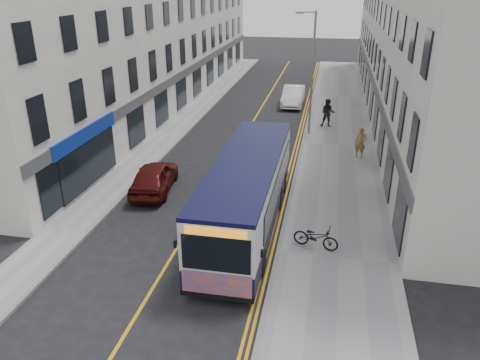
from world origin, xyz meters
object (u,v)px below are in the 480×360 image
at_px(bicycle, 316,237).
at_px(pedestrian_far, 328,113).
at_px(car_white, 293,96).
at_px(streetlamp, 311,70).
at_px(car_maroon, 154,177).
at_px(city_bus, 247,191).
at_px(pedestrian_near, 360,143).

relative_size(bicycle, pedestrian_far, 0.91).
xyz_separation_m(pedestrian_far, car_white, (-2.96, 6.03, -0.33)).
distance_m(streetlamp, pedestrian_far, 3.97).
height_order(bicycle, car_maroon, car_maroon).
bearing_deg(pedestrian_far, streetlamp, -120.13).
distance_m(streetlamp, car_white, 8.84).
height_order(city_bus, pedestrian_near, city_bus).
distance_m(bicycle, pedestrian_far, 16.54).
relative_size(streetlamp, car_white, 1.69).
xyz_separation_m(city_bus, pedestrian_far, (3.01, 15.24, -0.61)).
bearing_deg(bicycle, pedestrian_far, 13.19).
relative_size(city_bus, car_maroon, 2.48).
relative_size(car_white, car_maroon, 1.08).
bearing_deg(car_maroon, city_bus, 145.12).
bearing_deg(pedestrian_near, car_maroon, -129.42).
bearing_deg(city_bus, bicycle, -23.57).
xyz_separation_m(streetlamp, city_bus, (-1.75, -13.37, -2.67)).
distance_m(city_bus, pedestrian_near, 10.63).
height_order(streetlamp, pedestrian_near, streetlamp).
bearing_deg(car_white, city_bus, -89.99).
relative_size(pedestrian_near, pedestrian_far, 0.91).
bearing_deg(car_maroon, pedestrian_near, -153.98).
distance_m(bicycle, car_white, 22.75).
height_order(bicycle, pedestrian_far, pedestrian_far).
distance_m(bicycle, car_maroon, 9.15).
relative_size(pedestrian_near, car_white, 0.38).
distance_m(car_white, car_maroon, 19.19).
bearing_deg(car_white, pedestrian_far, -63.73).
bearing_deg(bicycle, pedestrian_near, 2.40).
height_order(pedestrian_far, car_maroon, pedestrian_far).
xyz_separation_m(city_bus, pedestrian_near, (5.02, 9.34, -0.70)).
relative_size(streetlamp, city_bus, 0.74).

